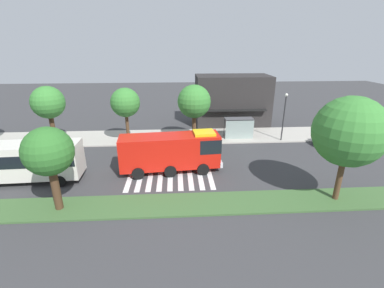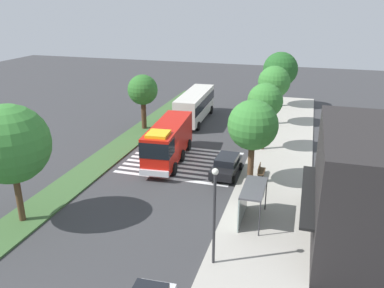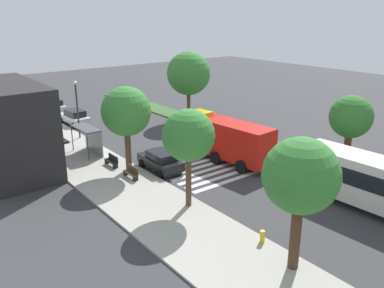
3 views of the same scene
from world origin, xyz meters
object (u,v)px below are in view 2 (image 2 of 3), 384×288
Objects in this scene: bus_stop_shelter at (248,196)px; fire_hydrant at (264,127)px; transit_bus at (195,104)px; sidewalk_tree_far_west at (280,70)px; bench_near_shelter at (255,188)px; street_lamp at (214,209)px; bench_west_of_shelter at (261,171)px; sidewalk_tree_west at (274,83)px; parked_car_west at (226,165)px; median_tree_far_west at (143,90)px; median_tree_west at (10,144)px; sidewalk_tree_center at (265,101)px; sidewalk_tree_east at (253,125)px; fire_truck at (168,141)px.

fire_hydrant is at bearing -176.51° from bus_stop_shelter.
transit_bus is 1.42× the size of sidewalk_tree_far_west.
bench_near_shelter is at bearing 1.42° from sidewalk_tree_far_west.
bench_near_shelter is 0.28× the size of street_lamp.
bus_stop_shelter is 2.19× the size of bench_west_of_shelter.
sidewalk_tree_west reaches higher than fire_hydrant.
median_tree_far_west reaches higher than parked_car_west.
bench_west_of_shelter is at bearing 128.71° from median_tree_west.
bus_stop_shelter is 0.48× the size of sidewalk_tree_far_west.
sidewalk_tree_east reaches higher than sidewalk_tree_center.
street_lamp is 0.94× the size of median_tree_far_west.
bench_west_of_shelter is at bearing 57.39° from median_tree_far_west.
sidewalk_tree_west is at bearing 179.16° from street_lamp.
fire_truck is 1.30× the size of sidewalk_tree_far_west.
sidewalk_tree_west is (-27.24, 0.40, 1.48)m from street_lamp.
bus_stop_shelter is at bearing 7.00° from sidewalk_tree_east.
sidewalk_tree_west reaches higher than bench_west_of_shelter.
median_tree_far_west is at bearing -122.61° from bench_west_of_shelter.
fire_hydrant is (-12.43, -1.16, -0.10)m from bench_west_of_shelter.
parked_car_west is 12.79m from fire_hydrant.
sidewalk_tree_east reaches higher than bench_west_of_shelter.
transit_bus is 1.70× the size of median_tree_far_west.
median_tree_far_west reaches higher than bench_near_shelter.
sidewalk_tree_center reaches higher than street_lamp.
bus_stop_shelter reaches higher than bench_west_of_shelter.
street_lamp reaches higher than fire_hydrant.
bus_stop_shelter is at bearing 167.80° from street_lamp.
fire_truck reaches higher than fire_hydrant.
fire_truck is 1.65× the size of street_lamp.
bus_stop_shelter is at bearing 1.30° from sidewalk_tree_far_west.
fire_hydrant is at bearing 142.80° from fire_truck.
median_tree_west is at bearing -21.30° from sidewalk_tree_far_west.
bench_west_of_shelter is 0.20× the size of median_tree_west.
median_tree_west reaches higher than sidewalk_tree_west.
sidewalk_tree_center is at bearing 120.22° from fire_truck.
fire_truck is 5.91× the size of bench_near_shelter.
bench_west_of_shelter is 0.22× the size of sidewalk_tree_far_west.
bench_west_of_shelter is at bearing 96.61° from parked_car_west.
fire_truck is 9.54m from bench_near_shelter.
bench_west_of_shelter is at bearing 156.83° from sidewalk_tree_east.
fire_hydrant is (-12.67, 1.70, -0.34)m from parked_car_west.
bench_near_shelter is (-4.00, -0.03, -1.30)m from bus_stop_shelter.
sidewalk_tree_center reaches higher than median_tree_far_west.
median_tree_far_west reaches higher than transit_bus.
sidewalk_tree_far_west is at bearing 177.44° from fire_hydrant.
sidewalk_tree_far_west is at bearing -45.89° from transit_bus.
bench_west_of_shelter is (-0.25, 2.86, -0.24)m from parked_car_west.
fire_truck reaches higher than bus_stop_shelter.
parked_car_west is 15.96m from transit_bus.
sidewalk_tree_east reaches higher than street_lamp.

